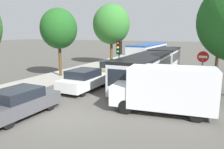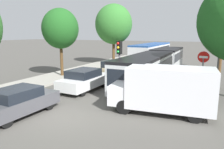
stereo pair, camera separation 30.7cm
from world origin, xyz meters
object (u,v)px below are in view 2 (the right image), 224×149
queued_car_white (84,80)px  direction_sign_post (219,54)px  queued_car_graphite (19,102)px  tree_left_far (114,24)px  articulated_bus (157,63)px  tree_right_mid (223,26)px  city_bus_rear (152,51)px  no_entry_sign (203,66)px  tree_left_mid (60,30)px  white_van (165,89)px  traffic_light (119,54)px  queued_car_tan (116,69)px

queued_car_white → direction_sign_post: size_ratio=1.19×
queued_car_graphite → tree_left_far: bearing=12.9°
direction_sign_post → articulated_bus: bearing=-19.6°
queued_car_graphite → direction_sign_post: bearing=-40.8°
queued_car_graphite → tree_right_mid: size_ratio=0.58×
queued_car_graphite → tree_right_mid: tree_right_mid is taller
city_bus_rear → no_entry_sign: (7.60, -15.57, 0.45)m
queued_car_graphite → tree_left_far: (-3.40, 17.97, 4.31)m
tree_left_mid → articulated_bus: bearing=21.0°
articulated_bus → tree_right_mid: bearing=136.7°
queued_car_white → tree_left_mid: size_ratio=0.71×
articulated_bus → tree_left_mid: (-8.00, -3.07, 2.88)m
white_van → articulated_bus: bearing=-79.2°
city_bus_rear → tree_left_far: tree_left_far is taller
direction_sign_post → tree_left_mid: 12.92m
city_bus_rear → direction_sign_post: direction_sign_post is taller
tree_left_far → tree_right_mid: (12.17, -0.84, -0.40)m
articulated_bus → city_bus_rear: 12.01m
traffic_light → tree_right_mid: size_ratio=0.50×
city_bus_rear → queued_car_graphite: city_bus_rear is taller
city_bus_rear → traffic_light: traffic_light is taller
tree_left_mid → no_entry_sign: bearing=-5.0°
white_van → tree_left_mid: (-10.51, 5.18, 2.98)m
tree_right_mid → queued_car_tan: bearing=-141.7°
queued_car_tan → direction_sign_post: (8.21, -1.29, 1.78)m
city_bus_rear → direction_sign_post: size_ratio=3.20×
articulated_bus → tree_left_mid: tree_left_mid is taller
queued_car_tan → tree_left_far: (-3.74, 7.51, 4.24)m
queued_car_graphite → city_bus_rear: bearing=2.0°
queued_car_white → queued_car_tan: (0.11, 5.00, 0.02)m
queued_car_white → queued_car_tan: queued_car_tan is taller
queued_car_white → no_entry_sign: 7.83m
queued_car_graphite → traffic_light: bearing=-16.5°
city_bus_rear → queued_car_tan: city_bus_rear is taller
articulated_bus → queued_car_graphite: articulated_bus is taller
direction_sign_post → traffic_light: bearing=28.7°
articulated_bus → queued_car_white: articulated_bus is taller
white_van → no_entry_sign: size_ratio=1.84×
tree_left_far → tree_left_mid: bearing=-95.2°
articulated_bus → city_bus_rear: bearing=-163.0°
white_van → traffic_light: traffic_light is taller
queued_car_graphite → white_van: size_ratio=0.77×
queued_car_tan → direction_sign_post: direction_sign_post is taller
city_bus_rear → queued_car_graphite: 23.13m
no_entry_sign → tree_left_far: bearing=-133.2°
white_van → direction_sign_post: bearing=-117.9°
city_bus_rear → traffic_light: 16.51m
queued_car_graphite → white_van: 7.16m
no_entry_sign → tree_right_mid: size_ratio=0.41×
articulated_bus → tree_left_mid: 9.04m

